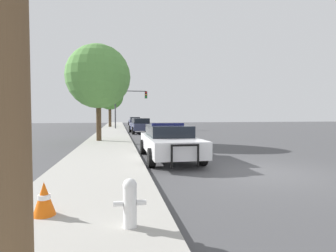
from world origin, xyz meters
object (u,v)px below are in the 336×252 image
Objects in this scene: car_background_distant at (135,121)px; traffic_cone at (44,198)px; fire_hydrant at (130,201)px; tree_sidewalk_far at (110,96)px; tree_sidewalk_near at (98,77)px; traffic_light at (129,101)px; car_background_midblock at (140,125)px; police_car at (169,141)px.

car_background_distant is 41.15m from traffic_cone.
fire_hydrant is 34.90m from tree_sidewalk_far.
tree_sidewalk_near is (-4.05, -27.87, 3.55)m from car_background_distant.
traffic_light is 5.78m from tree_sidewalk_far.
traffic_cone is at bearing -90.10° from tree_sidewalk_far.
tree_sidewalk_far reaches higher than car_background_midblock.
tree_sidewalk_near is at bearing 90.11° from traffic_cone.
traffic_light reaches higher than car_background_distant.
tree_sidewalk_far is (-3.96, -7.05, 3.72)m from car_background_distant.
fire_hydrant is 41.78m from car_background_distant.
car_background_midblock reaches higher than traffic_cone.
tree_sidewalk_far is at bearing 89.76° from tree_sidewalk_near.
traffic_cone is (0.03, -13.09, -3.91)m from tree_sidewalk_near.
fire_hydrant reaches higher than traffic_cone.
traffic_light is at bearing -98.06° from car_background_distant.
tree_sidewalk_near is (-3.32, 7.14, 3.57)m from police_car.
tree_sidewalk_far is at bearing -120.47° from car_background_distant.
tree_sidewalk_near reaches higher than car_background_distant.
car_background_distant is at bearing 83.07° from traffic_light.
fire_hydrant is 0.12× the size of tree_sidewalk_far.
traffic_light is at bearing 87.79° from fire_hydrant.
traffic_cone is (-4.02, -40.95, -0.35)m from car_background_distant.
car_background_midblock reaches higher than police_car.
tree_sidewalk_far is 34.15m from traffic_cone.
police_car is 28.39m from tree_sidewalk_far.
car_background_midblock is (0.08, 15.43, 0.05)m from police_car.
traffic_light is 15.90m from tree_sidewalk_near.
fire_hydrant is at bearing -94.72° from car_background_distant.
car_background_distant is at bearing -91.06° from police_car.
car_background_midblock is at bearing -83.60° from traffic_light.
tree_sidewalk_near reaches higher than traffic_light.
police_car is 0.83× the size of tree_sidewalk_far.
car_background_distant is 7.42× the size of traffic_cone.
traffic_cone is at bearing -89.89° from tree_sidewalk_near.
car_background_midblock is at bearing 67.73° from tree_sidewalk_near.
car_background_distant is (1.48, 12.19, -2.83)m from traffic_light.
tree_sidewalk_far is (0.09, 20.82, 0.16)m from tree_sidewalk_near.
car_background_midblock is (1.97, 22.12, 0.27)m from fire_hydrant.
traffic_light reaches higher than police_car.
car_background_midblock is 0.72× the size of tree_sidewalk_near.
car_background_midblock is at bearing 81.04° from traffic_cone.
tree_sidewalk_far is (-2.48, 5.14, 0.88)m from traffic_light.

